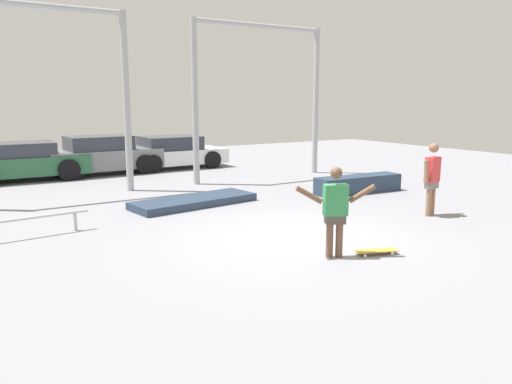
# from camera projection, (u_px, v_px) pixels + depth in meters

# --- Properties ---
(ground_plane) EXTENTS (36.00, 36.00, 0.00)m
(ground_plane) POSITION_uv_depth(u_px,v_px,m) (300.00, 239.00, 9.63)
(ground_plane) COLOR gray
(skateboarder) EXTENTS (1.28, 0.68, 1.56)m
(skateboarder) POSITION_uv_depth(u_px,v_px,m) (335.00, 208.00, 8.39)
(skateboarder) COLOR brown
(skateboarder) RESTS_ON ground_plane
(skateboard) EXTENTS (0.77, 0.47, 0.08)m
(skateboard) POSITION_uv_depth(u_px,v_px,m) (376.00, 251.00, 8.67)
(skateboard) COLOR gold
(skateboard) RESTS_ON ground_plane
(grind_box) EXTENTS (2.74, 0.84, 0.50)m
(grind_box) POSITION_uv_depth(u_px,v_px,m) (358.00, 184.00, 14.40)
(grind_box) COLOR #28384C
(grind_box) RESTS_ON ground_plane
(manual_pad) EXTENTS (3.35, 1.52, 0.19)m
(manual_pad) POSITION_uv_depth(u_px,v_px,m) (194.00, 201.00, 12.74)
(manual_pad) COLOR #28384C
(manual_pad) RESTS_ON ground_plane
(grind_rail) EXTENTS (2.96, 0.32, 0.42)m
(grind_rail) POSITION_uv_depth(u_px,v_px,m) (10.00, 223.00, 9.48)
(grind_rail) COLOR #B7BABF
(grind_rail) RESTS_ON ground_plane
(canopy_support_left) EXTENTS (4.98, 0.20, 5.10)m
(canopy_support_left) POSITION_uv_depth(u_px,v_px,m) (35.00, 81.00, 12.97)
(canopy_support_left) COLOR #A5A8AD
(canopy_support_left) RESTS_ON ground_plane
(canopy_support_right) EXTENTS (4.98, 0.20, 5.10)m
(canopy_support_right) POSITION_uv_depth(u_px,v_px,m) (260.00, 85.00, 16.59)
(canopy_support_right) COLOR #A5A8AD
(canopy_support_right) RESTS_ON ground_plane
(parked_car_green) EXTENTS (3.96, 2.02, 1.27)m
(parked_car_green) POSITION_uv_depth(u_px,v_px,m) (24.00, 161.00, 16.57)
(parked_car_green) COLOR #28603D
(parked_car_green) RESTS_ON ground_plane
(parked_car_grey) EXTENTS (4.00, 1.92, 1.38)m
(parked_car_grey) POSITION_uv_depth(u_px,v_px,m) (103.00, 155.00, 17.96)
(parked_car_grey) COLOR slate
(parked_car_grey) RESTS_ON ground_plane
(parked_car_white) EXTENTS (3.93, 2.02, 1.25)m
(parked_car_white) POSITION_uv_depth(u_px,v_px,m) (173.00, 152.00, 19.55)
(parked_car_white) COLOR white
(parked_car_white) RESTS_ON ground_plane
(bystander) EXTENTS (0.74, 0.28, 1.69)m
(bystander) POSITION_uv_depth(u_px,v_px,m) (432.00, 176.00, 11.45)
(bystander) COLOR #8C664C
(bystander) RESTS_ON ground_plane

